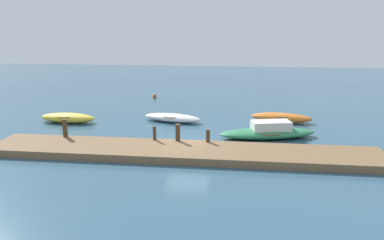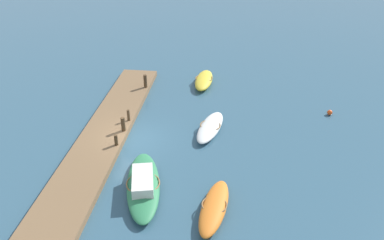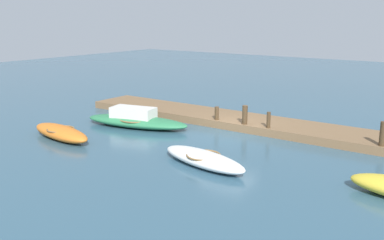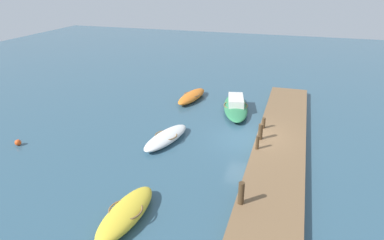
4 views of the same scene
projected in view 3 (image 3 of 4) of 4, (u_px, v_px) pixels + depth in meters
name	position (u px, v px, depth m)	size (l,w,h in m)	color
ground_plane	(229.00, 134.00, 22.33)	(84.00, 84.00, 0.00)	#33566B
dock_platform	(248.00, 122.00, 23.83)	(20.71, 2.91, 0.40)	brown
rowboat_orange	(61.00, 132.00, 21.26)	(4.36, 1.82, 0.64)	orange
rowboat_white	(204.00, 159.00, 17.49)	(4.41, 2.17, 0.56)	white
motorboat_green	(136.00, 120.00, 23.60)	(6.13, 3.01, 1.05)	#2D7A4C
mooring_post_west	(383.00, 134.00, 18.70)	(0.26, 0.26, 1.04)	#47331E
mooring_post_mid_west	(269.00, 120.00, 21.74)	(0.19, 0.19, 0.80)	#47331E
mooring_post_mid_east	(245.00, 115.00, 22.47)	(0.27, 0.27, 0.96)	#47331E
mooring_post_east	(217.00, 113.00, 23.47)	(0.22, 0.22, 0.70)	#47331E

